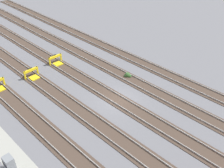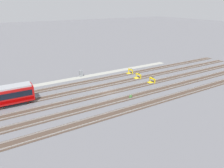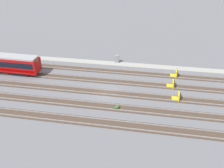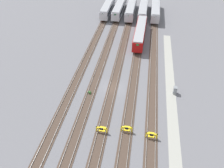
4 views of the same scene
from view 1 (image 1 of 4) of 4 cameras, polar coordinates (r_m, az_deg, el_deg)
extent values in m
plane|color=slate|center=(29.81, 1.12, -3.49)|extent=(400.00, 400.00, 0.00)
cube|color=#9E9E93|center=(24.87, -19.99, -15.69)|extent=(54.00, 2.00, 0.01)
cube|color=#47382D|center=(25.86, -12.46, -11.56)|extent=(90.00, 2.23, 0.06)
cube|color=gray|center=(26.03, -11.18, -10.64)|extent=(90.00, 0.07, 0.15)
cube|color=gray|center=(25.56, -13.83, -12.15)|extent=(90.00, 0.07, 0.15)
cube|color=#47382D|center=(27.56, -5.13, -7.26)|extent=(90.00, 2.23, 0.06)
cube|color=gray|center=(27.84, -4.01, -6.42)|extent=(90.00, 0.07, 0.15)
cube|color=gray|center=(27.17, -6.29, -7.79)|extent=(90.00, 0.07, 0.15)
cube|color=#47382D|center=(29.79, 1.12, -3.45)|extent=(90.00, 2.24, 0.06)
cube|color=gray|center=(30.14, 2.07, -2.70)|extent=(90.00, 0.07, 0.15)
cube|color=gray|center=(29.32, 0.14, -3.89)|extent=(90.00, 0.07, 0.15)
cube|color=#47382D|center=(32.43, 6.38, -0.17)|extent=(90.00, 2.23, 0.06)
cube|color=gray|center=(32.85, 7.19, 0.48)|extent=(90.00, 0.07, 0.15)
cube|color=gray|center=(31.90, 5.57, -0.53)|extent=(90.00, 0.07, 0.15)
cube|color=#47382D|center=(35.39, 10.80, 2.59)|extent=(90.00, 2.23, 0.06)
cube|color=gray|center=(35.86, 11.49, 3.15)|extent=(90.00, 0.07, 0.15)
cube|color=gray|center=(34.82, 10.13, 2.31)|extent=(90.00, 0.07, 0.15)
cube|color=yellow|center=(34.52, -22.48, 0.56)|extent=(0.18, 0.18, 1.15)
cube|color=yellow|center=(34.10, -23.27, -1.07)|extent=(1.12, 1.10, 0.18)
cube|color=yellow|center=(35.40, -15.93, 2.86)|extent=(0.18, 0.18, 1.15)
cube|color=yellow|center=(34.73, -18.42, 1.73)|extent=(0.18, 0.18, 1.15)
cube|color=yellow|center=(34.84, -17.28, 2.89)|extent=(0.25, 2.00, 0.30)
cube|color=yellow|center=(34.88, -16.57, 1.29)|extent=(1.11, 1.09, 0.18)
cube|color=black|center=(34.99, -17.43, 3.00)|extent=(0.12, 0.60, 0.44)
cube|color=yellow|center=(37.84, -11.07, 5.72)|extent=(0.19, 0.19, 1.15)
cube|color=yellow|center=(37.07, -13.39, 4.77)|extent=(0.19, 0.19, 1.15)
cube|color=yellow|center=(37.25, -12.30, 5.82)|extent=(0.32, 2.01, 0.30)
cube|color=yellow|center=(37.26, -11.68, 4.31)|extent=(1.14, 1.12, 0.18)
cube|color=black|center=(37.39, -12.45, 5.91)|extent=(0.14, 0.60, 0.44)
cube|color=gray|center=(23.83, -21.42, -15.98)|extent=(0.90, 0.70, 1.60)
cube|color=#333338|center=(23.60, -22.33, -16.00)|extent=(0.70, 0.04, 0.36)
sphere|color=#38602D|center=(33.75, 3.37, 2.01)|extent=(0.64, 0.64, 0.64)
sphere|color=#38602D|center=(33.71, 3.88, 1.75)|extent=(0.44, 0.44, 0.44)
sphere|color=#38602D|center=(33.83, 2.89, 1.84)|extent=(0.36, 0.36, 0.36)
camera|label=2|loc=(53.87, 55.55, 20.47)|focal=35.00mm
camera|label=3|loc=(60.47, 26.86, 35.89)|focal=42.00mm
camera|label=4|loc=(54.50, -43.56, 40.53)|focal=35.00mm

